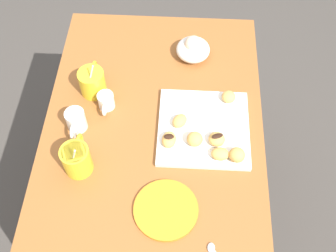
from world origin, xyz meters
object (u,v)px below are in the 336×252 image
(beignet_3, at_px, (169,140))
(beignet_6, at_px, (229,97))
(cream_pitcher_white, at_px, (76,121))
(beignet_2, at_px, (195,139))
(coffee_mug_yellow_right, at_px, (92,81))
(beignet_1, at_px, (217,139))
(pastry_plate_square, at_px, (204,128))
(saucer_orange_left, at_px, (166,210))
(beignet_4, at_px, (237,155))
(coffee_mug_yellow_left, at_px, (77,158))
(dining_table, at_px, (154,154))
(beignet_5, at_px, (220,154))
(chocolate_sauce_pitcher, at_px, (106,100))
(beignet_0, at_px, (180,121))
(ice_cream_bowl, at_px, (193,49))

(beignet_3, bearing_deg, beignet_6, -46.71)
(cream_pitcher_white, distance_m, beignet_2, 0.37)
(coffee_mug_yellow_right, bearing_deg, beignet_1, -115.19)
(pastry_plate_square, bearing_deg, coffee_mug_yellow_right, 69.58)
(cream_pitcher_white, height_order, saucer_orange_left, cream_pitcher_white)
(pastry_plate_square, relative_size, beignet_4, 5.86)
(pastry_plate_square, distance_m, beignet_1, 0.07)
(beignet_4, bearing_deg, beignet_3, 77.65)
(beignet_4, bearing_deg, coffee_mug_yellow_left, 95.64)
(cream_pitcher_white, distance_m, saucer_orange_left, 0.39)
(coffee_mug_yellow_right, distance_m, beignet_6, 0.44)
(coffee_mug_yellow_left, distance_m, beignet_1, 0.41)
(dining_table, bearing_deg, beignet_5, -114.24)
(coffee_mug_yellow_left, relative_size, chocolate_sauce_pitcher, 1.58)
(pastry_plate_square, distance_m, coffee_mug_yellow_right, 0.39)
(beignet_5, xyz_separation_m, beignet_6, (0.21, -0.03, 0.00))
(coffee_mug_yellow_right, distance_m, beignet_2, 0.39)
(beignet_0, bearing_deg, cream_pitcher_white, 94.49)
(ice_cream_bowl, bearing_deg, dining_table, 159.82)
(coffee_mug_yellow_left, relative_size, beignet_6, 3.21)
(cream_pitcher_white, bearing_deg, dining_table, -88.40)
(coffee_mug_yellow_left, height_order, beignet_1, coffee_mug_yellow_left)
(saucer_orange_left, relative_size, beignet_4, 3.78)
(chocolate_sauce_pitcher, bearing_deg, beignet_0, -105.43)
(beignet_5, height_order, beignet_6, beignet_6)
(dining_table, xyz_separation_m, cream_pitcher_white, (-0.01, 0.23, 0.19))
(coffee_mug_yellow_left, relative_size, beignet_0, 2.80)
(coffee_mug_yellow_right, bearing_deg, beignet_2, -120.02)
(beignet_1, bearing_deg, beignet_6, -13.68)
(ice_cream_bowl, xyz_separation_m, beignet_1, (-0.36, -0.08, -0.01))
(coffee_mug_yellow_right, relative_size, beignet_6, 3.01)
(saucer_orange_left, bearing_deg, pastry_plate_square, -20.41)
(beignet_3, relative_size, beignet_5, 1.06)
(saucer_orange_left, distance_m, beignet_6, 0.42)
(beignet_1, bearing_deg, beignet_2, 94.65)
(coffee_mug_yellow_left, height_order, chocolate_sauce_pitcher, coffee_mug_yellow_left)
(cream_pitcher_white, distance_m, beignet_0, 0.32)
(dining_table, bearing_deg, beignet_2, -110.23)
(cream_pitcher_white, height_order, beignet_2, cream_pitcher_white)
(ice_cream_bowl, relative_size, beignet_6, 2.56)
(cream_pitcher_white, xyz_separation_m, saucer_orange_left, (-0.25, -0.29, -0.03))
(ice_cream_bowl, xyz_separation_m, chocolate_sauce_pitcher, (-0.23, 0.27, -0.01))
(coffee_mug_yellow_left, relative_size, ice_cream_bowl, 1.25)
(beignet_2, distance_m, beignet_5, 0.09)
(beignet_5, bearing_deg, coffee_mug_yellow_left, 96.75)
(coffee_mug_yellow_left, height_order, ice_cream_bowl, coffee_mug_yellow_left)
(coffee_mug_yellow_left, distance_m, beignet_2, 0.35)
(beignet_3, bearing_deg, chocolate_sauce_pitcher, 56.92)
(coffee_mug_yellow_right, bearing_deg, beignet_3, -127.39)
(dining_table, xyz_separation_m, coffee_mug_yellow_left, (-0.14, 0.20, 0.20))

